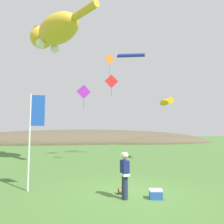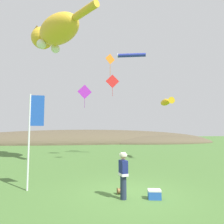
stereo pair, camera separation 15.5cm
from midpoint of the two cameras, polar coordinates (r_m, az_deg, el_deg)
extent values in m
plane|color=#477033|center=(8.93, 5.66, -22.44)|extent=(120.00, 120.00, 0.00)
ellipsoid|color=brown|center=(41.98, -7.45, -8.54)|extent=(55.85, 15.23, 5.15)
ellipsoid|color=brown|center=(41.00, 13.36, -8.54)|extent=(23.07, 9.29, 3.00)
cylinder|color=#232D47|center=(8.26, 3.84, -20.74)|extent=(0.24, 0.24, 0.88)
cube|color=navy|center=(8.09, 3.81, -15.69)|extent=(0.30, 0.43, 0.60)
cube|color=white|center=(8.13, 3.82, -17.35)|extent=(0.32, 0.46, 0.10)
sphere|color=tan|center=(8.02, 3.79, -12.81)|extent=(0.20, 0.20, 0.20)
cylinder|color=beige|center=(8.01, 3.79, -12.17)|extent=(0.30, 0.30, 0.09)
cylinder|color=beige|center=(8.00, 3.79, -11.74)|extent=(0.20, 0.20, 0.07)
cylinder|color=olive|center=(8.92, 2.53, -21.60)|extent=(0.13, 0.20, 0.20)
cylinder|color=brown|center=(8.91, 2.09, -21.63)|extent=(0.02, 0.26, 0.26)
cylinder|color=brown|center=(8.93, 2.97, -21.57)|extent=(0.02, 0.26, 0.26)
cube|color=blue|center=(8.53, 12.59, -22.15)|extent=(0.54, 0.42, 0.30)
cube|color=white|center=(8.47, 12.57, -20.99)|extent=(0.55, 0.43, 0.06)
cylinder|color=silver|center=(9.73, -22.25, -7.78)|extent=(0.08, 0.08, 4.29)
cube|color=#1E4CB2|center=(9.69, -20.13, 0.40)|extent=(0.60, 0.03, 1.40)
ellipsoid|color=gold|center=(18.42, -14.75, 21.79)|extent=(4.68, 5.22, 2.22)
ellipsoid|color=white|center=(18.42, -15.16, 20.42)|extent=(2.84, 3.25, 1.22)
sphere|color=gold|center=(20.82, -19.07, 19.33)|extent=(2.00, 2.00, 2.00)
cone|color=#503E10|center=(20.91, -20.45, 21.45)|extent=(0.99, 0.99, 0.67)
cone|color=#503E10|center=(21.34, -17.60, 20.80)|extent=(0.99, 0.99, 0.67)
sphere|color=white|center=(19.05, -19.29, 17.86)|extent=(0.80, 0.80, 0.80)
sphere|color=white|center=(19.63, -15.62, 17.06)|extent=(0.80, 0.80, 0.80)
cylinder|color=gold|center=(15.90, -7.33, 26.77)|extent=(1.84, 2.30, 0.53)
ellipsoid|color=gold|center=(18.56, 15.21, 2.69)|extent=(0.70, 1.66, 0.57)
cone|color=gold|center=(17.58, 16.56, 3.14)|extent=(0.60, 0.56, 0.57)
cone|color=gold|center=(18.64, 15.14, 3.41)|extent=(0.28, 0.28, 0.27)
sphere|color=black|center=(19.13, 15.15, 2.61)|extent=(0.13, 0.13, 0.13)
cylinder|color=#2633A5|center=(20.38, 5.85, 15.83)|extent=(2.71, 1.10, 0.36)
torus|color=white|center=(20.41, 1.89, 15.77)|extent=(0.18, 0.44, 0.44)
cube|color=orange|center=(16.27, -0.25, 14.89)|extent=(0.80, 0.32, 0.85)
cylinder|color=black|center=(16.28, -0.26, 14.87)|extent=(0.54, 0.22, 0.02)
cube|color=#A95011|center=(16.00, -0.25, 11.93)|extent=(0.03, 0.02, 0.90)
cube|color=red|center=(21.72, 0.33, 8.78)|extent=(1.48, 0.12, 1.48)
cylinder|color=black|center=(21.73, 0.33, 8.77)|extent=(0.99, 0.08, 0.02)
cube|color=maroon|center=(21.47, 0.34, 5.69)|extent=(0.03, 0.01, 0.90)
cube|color=purple|center=(20.20, -7.59, 5.75)|extent=(1.43, 0.26, 1.45)
cylinder|color=black|center=(20.21, -7.59, 5.74)|extent=(0.96, 0.18, 0.02)
cube|color=#6B1A7C|center=(20.01, -7.63, 2.44)|extent=(0.03, 0.01, 0.90)
camera|label=1|loc=(0.08, -89.64, -0.03)|focal=32.00mm
camera|label=2|loc=(0.08, 90.36, 0.03)|focal=32.00mm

